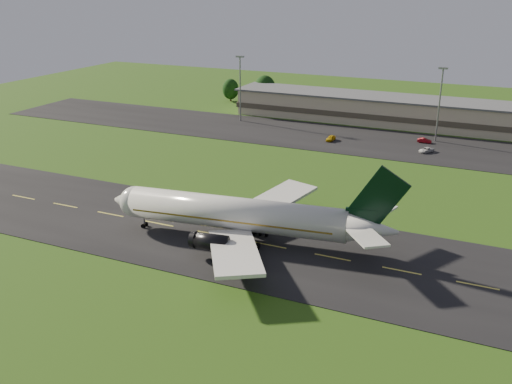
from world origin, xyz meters
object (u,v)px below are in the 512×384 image
at_px(airliner, 241,215).
at_px(service_vehicle_a, 331,138).
at_px(terminal, 449,116).
at_px(light_mast_west, 240,81).
at_px(light_mast_centre, 440,96).
at_px(service_vehicle_c, 426,150).
at_px(service_vehicle_b, 424,140).

xyz_separation_m(airliner, service_vehicle_a, (-5.15, 68.36, -3.83)).
distance_m(terminal, light_mast_west, 64.10).
bearing_deg(service_vehicle_a, light_mast_centre, 27.63).
height_order(light_mast_west, service_vehicle_a, light_mast_west).
bearing_deg(service_vehicle_a, terminal, 48.90).
bearing_deg(terminal, airliner, -103.37).
bearing_deg(light_mast_west, service_vehicle_c, -11.65).
height_order(service_vehicle_a, service_vehicle_c, service_vehicle_a).
bearing_deg(service_vehicle_b, light_mast_centre, -41.73).
bearing_deg(light_mast_west, terminal, 14.76).
xyz_separation_m(light_mast_west, service_vehicle_c, (59.38, -12.24, -12.03)).
relative_size(service_vehicle_a, service_vehicle_b, 1.12).
bearing_deg(light_mast_centre, terminal, 85.05).
bearing_deg(terminal, service_vehicle_b, -101.45).
xyz_separation_m(service_vehicle_b, service_vehicle_c, (1.86, -9.23, -0.02)).
height_order(terminal, light_mast_centre, light_mast_centre).
height_order(airliner, service_vehicle_a, airliner).
bearing_deg(service_vehicle_a, service_vehicle_b, 23.66).
xyz_separation_m(terminal, light_mast_centre, (-1.40, -16.18, 8.75)).
bearing_deg(service_vehicle_a, airliner, -81.51).
height_order(terminal, service_vehicle_a, terminal).
distance_m(light_mast_west, service_vehicle_c, 61.81).
bearing_deg(terminal, light_mast_west, -165.24).
bearing_deg(service_vehicle_a, service_vehicle_c, 2.61).
relative_size(airliner, service_vehicle_c, 11.72).
bearing_deg(service_vehicle_a, light_mast_west, 165.15).
distance_m(light_mast_centre, service_vehicle_b, 12.63).
relative_size(service_vehicle_b, service_vehicle_c, 0.87).
distance_m(light_mast_west, light_mast_centre, 60.00).
distance_m(airliner, light_mast_centre, 83.11).
bearing_deg(airliner, light_mast_centre, 67.58).
height_order(light_mast_centre, service_vehicle_b, light_mast_centre).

